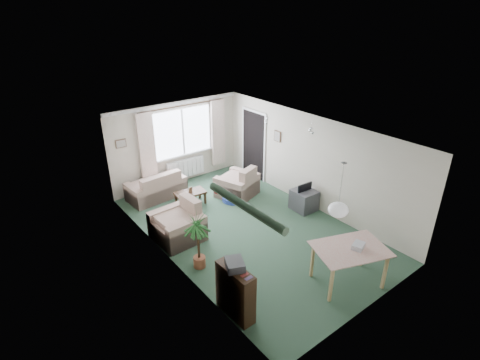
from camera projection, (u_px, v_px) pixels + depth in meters
ground at (248, 228)px, 8.82m from camera, size 6.50×6.50×0.00m
window at (182, 132)px, 10.60m from camera, size 1.80×0.03×1.30m
curtain_rod at (182, 106)px, 10.21m from camera, size 2.60×0.03×0.03m
curtain_left at (147, 149)px, 9.99m from camera, size 0.45×0.08×2.00m
curtain_right at (218, 133)px, 11.26m from camera, size 0.45×0.08×2.00m
radiator at (186, 168)px, 11.04m from camera, size 1.20×0.10×0.55m
doorway at (254, 145)px, 11.06m from camera, size 0.03×0.95×2.00m
pendant_lamp at (338, 210)px, 6.66m from camera, size 0.36×0.36×0.36m
tinsel_garland at (245, 206)px, 5.14m from camera, size 1.60×1.60×0.12m
bauble_cluster_a at (267, 119)px, 9.23m from camera, size 0.20×0.20×0.20m
bauble_cluster_b at (311, 128)px, 8.54m from camera, size 0.20×0.20×0.20m
wall_picture_back at (121, 144)px, 9.58m from camera, size 0.28×0.03×0.22m
wall_picture_right at (277, 136)px, 10.11m from camera, size 0.03×0.24×0.30m
sofa at (156, 185)px, 10.09m from camera, size 1.57×0.91×0.76m
armchair_corner at (237, 181)px, 10.18m from camera, size 1.21×1.18×0.86m
armchair_left at (177, 221)px, 8.26m from camera, size 1.00×1.06×0.91m
coffee_table at (191, 198)px, 9.82m from camera, size 0.83×0.53×0.35m
photo_frame at (190, 190)px, 9.67m from camera, size 0.12×0.05×0.16m
bookshelf at (235, 292)px, 6.21m from camera, size 0.28×0.78×0.94m
hifi_box at (235, 264)px, 6.01m from camera, size 0.40×0.43×0.14m
houseplant at (198, 241)px, 7.29m from camera, size 0.59×0.59×1.22m
dining_table at (348, 266)px, 6.97m from camera, size 1.41×1.17×0.75m
gift_box at (358, 246)px, 6.79m from camera, size 0.29×0.25×0.12m
tv_cube at (304, 200)px, 9.53m from camera, size 0.55×0.60×0.53m
pet_bed at (233, 198)px, 10.05m from camera, size 0.75×0.75×0.12m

